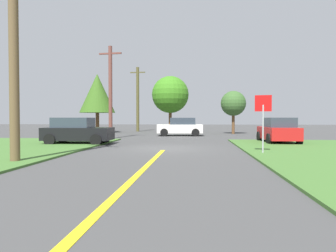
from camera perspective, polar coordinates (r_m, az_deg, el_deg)
name	(u,v)px	position (r m, az deg, el deg)	size (l,w,h in m)	color
ground_plane	(165,148)	(16.07, -0.54, -4.20)	(120.00, 120.00, 0.00)	#3E3E3E
lane_stripe_center	(134,178)	(8.23, -6.32, -9.63)	(0.20, 14.00, 0.01)	yellow
stop_sign	(263,113)	(13.93, 17.36, 2.32)	(0.70, 0.15, 2.59)	#9EA0A8
parked_car_near_building	(77,131)	(19.34, -16.63, -0.91)	(4.08, 2.16, 1.62)	black
car_approaching_junction	(180,127)	(27.41, 2.33, -0.16)	(4.14, 2.17, 1.62)	white
car_on_crossroad	(278,131)	(20.51, 19.91, -0.81)	(2.05, 3.89, 1.62)	red
utility_pole_near	(13,29)	(12.45, -26.92, 15.85)	(1.80, 0.36, 9.24)	brown
utility_pole_mid	(110,91)	(24.06, -10.71, 6.47)	(1.80, 0.30, 7.13)	brown
utility_pole_far	(138,99)	(36.60, -5.69, 5.10)	(1.80, 0.35, 7.63)	#4E4925
oak_tree_left	(170,95)	(37.08, 0.42, 5.87)	(4.46, 4.46, 6.67)	brown
pine_tree_center	(97,93)	(34.04, -13.08, 5.96)	(3.82, 3.82, 6.38)	brown
oak_tree_right	(233,104)	(31.37, 12.12, 4.11)	(2.51, 2.51, 4.32)	brown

